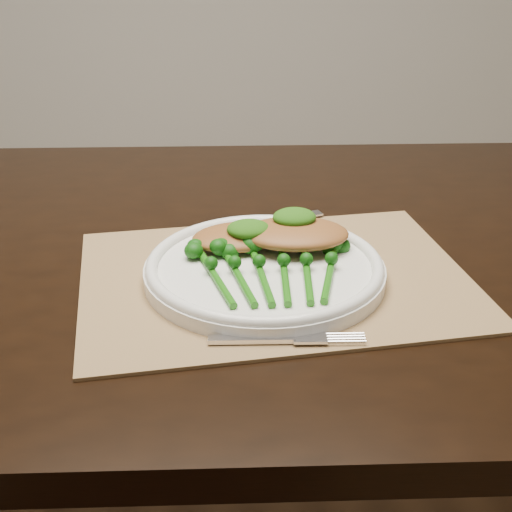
{
  "coord_description": "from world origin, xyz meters",
  "views": [
    {
      "loc": [
        -0.0,
        -0.88,
        1.17
      ],
      "look_at": [
        0.05,
        -0.09,
        0.78
      ],
      "focal_mm": 50.0,
      "sensor_mm": 36.0,
      "label": 1
    }
  ],
  "objects": [
    {
      "name": "fork",
      "position": [
        0.09,
        -0.25,
        0.76
      ],
      "size": [
        0.17,
        0.02,
        0.01
      ],
      "rotation": [
        0.0,
        0.0,
        -0.05
      ],
      "color": "silver",
      "rests_on": "placemat"
    },
    {
      "name": "placemat",
      "position": [
        0.08,
        -0.1,
        0.75
      ],
      "size": [
        0.52,
        0.4,
        0.0
      ],
      "primitive_type": "cube",
      "rotation": [
        0.0,
        0.0,
        0.11
      ],
      "color": "#95744C",
      "rests_on": "dining_table"
    },
    {
      "name": "knife",
      "position": [
        0.05,
        0.06,
        0.76
      ],
      "size": [
        0.19,
        0.08,
        0.01
      ],
      "rotation": [
        0.0,
        0.0,
        0.33
      ],
      "color": "silver",
      "rests_on": "placemat"
    },
    {
      "name": "dinner_plate",
      "position": [
        0.06,
        -0.1,
        0.77
      ],
      "size": [
        0.3,
        0.3,
        0.03
      ],
      "color": "white",
      "rests_on": "placemat"
    },
    {
      "name": "broccolini_bundle",
      "position": [
        0.07,
        -0.14,
        0.78
      ],
      "size": [
        0.16,
        0.18,
        0.04
      ],
      "rotation": [
        0.0,
        0.0,
        0.02
      ],
      "color": "#185E0C",
      "rests_on": "dinner_plate"
    },
    {
      "name": "dining_table",
      "position": [
        -0.02,
        0.02,
        0.38
      ],
      "size": [
        1.63,
        0.96,
        0.75
      ],
      "rotation": [
        0.0,
        0.0,
        -0.04
      ],
      "color": "black",
      "rests_on": "ground"
    },
    {
      "name": "pesto_dollop_right",
      "position": [
        0.11,
        -0.04,
        0.81
      ],
      "size": [
        0.06,
        0.05,
        0.02
      ],
      "primitive_type": "ellipsoid",
      "color": "#17460A",
      "rests_on": "chicken_fillet_right"
    },
    {
      "name": "pesto_dollop_left",
      "position": [
        0.05,
        -0.05,
        0.8
      ],
      "size": [
        0.06,
        0.05,
        0.02
      ],
      "primitive_type": "ellipsoid",
      "color": "#17460A",
      "rests_on": "chicken_fillet_left"
    },
    {
      "name": "chicken_fillet_left",
      "position": [
        0.03,
        -0.04,
        0.78
      ],
      "size": [
        0.13,
        0.1,
        0.02
      ],
      "primitive_type": "ellipsoid",
      "rotation": [
        0.0,
        0.0,
        0.17
      ],
      "color": "#975C2B",
      "rests_on": "dinner_plate"
    },
    {
      "name": "chicken_fillet_right",
      "position": [
        0.11,
        -0.05,
        0.79
      ],
      "size": [
        0.15,
        0.11,
        0.03
      ],
      "primitive_type": "ellipsoid",
      "rotation": [
        0.0,
        0.0,
        -0.08
      ],
      "color": "#975C2B",
      "rests_on": "dinner_plate"
    }
  ]
}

